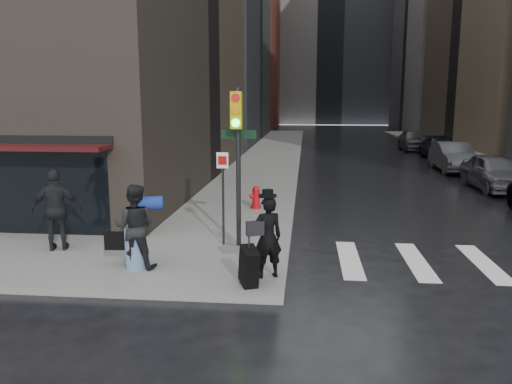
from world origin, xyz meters
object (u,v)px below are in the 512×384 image
at_px(man_greycoat, 57,210).
at_px(parked_car_1, 495,172).
at_px(traffic_light, 236,146).
at_px(parked_car_3, 440,148).
at_px(man_jeans, 135,226).
at_px(parked_car_4, 413,140).
at_px(fire_hydrant, 256,198).
at_px(parked_car_2, 453,157).
at_px(man_overcoat, 264,242).

xyz_separation_m(man_greycoat, parked_car_1, (14.42, 10.92, -0.39)).
distance_m(traffic_light, parked_car_3, 24.60).
bearing_deg(traffic_light, man_jeans, -133.99).
distance_m(traffic_light, parked_car_4, 29.86).
distance_m(fire_hydrant, parked_car_2, 15.13).
distance_m(traffic_light, parked_car_2, 19.00).
bearing_deg(parked_car_3, parked_car_2, -96.88).
distance_m(man_jeans, parked_car_1, 17.03).
xyz_separation_m(traffic_light, parked_car_1, (9.99, 10.16, -1.96)).
height_order(man_overcoat, parked_car_3, man_overcoat).
xyz_separation_m(man_jeans, fire_hydrant, (2.06, 6.55, -0.60)).
xyz_separation_m(parked_car_2, parked_car_4, (0.29, 11.89, 0.02)).
bearing_deg(fire_hydrant, man_jeans, -107.46).
height_order(man_jeans, traffic_light, traffic_light).
distance_m(traffic_light, fire_hydrant, 5.15).
xyz_separation_m(man_greycoat, parked_car_4, (14.61, 28.76, -0.36)).
xyz_separation_m(parked_car_3, parked_car_4, (-0.53, 5.95, 0.09)).
bearing_deg(traffic_light, parked_car_1, 48.05).
height_order(man_jeans, fire_hydrant, man_jeans).
relative_size(parked_car_1, parked_car_3, 0.93).
bearing_deg(fire_hydrant, parked_car_4, 66.54).
xyz_separation_m(traffic_light, parked_car_4, (10.18, 28.00, -1.93)).
bearing_deg(parked_car_2, man_jeans, -122.44).
xyz_separation_m(man_overcoat, parked_car_4, (9.28, 30.34, -0.14)).
distance_m(fire_hydrant, parked_car_4, 25.48).
bearing_deg(man_overcoat, fire_hydrant, -105.68).
relative_size(fire_hydrant, parked_car_1, 0.17).
relative_size(man_greycoat, parked_car_1, 0.44).
height_order(parked_car_1, parked_car_3, parked_car_1).
height_order(man_greycoat, parked_car_3, man_greycoat).
xyz_separation_m(man_greycoat, parked_car_2, (14.32, 16.87, -0.38)).
bearing_deg(parked_car_2, fire_hydrant, -129.62).
distance_m(parked_car_1, parked_car_4, 17.84).
xyz_separation_m(man_overcoat, man_jeans, (-2.92, 0.43, 0.15)).
height_order(parked_car_1, parked_car_2, parked_car_2).
bearing_deg(man_overcoat, man_jeans, -31.03).
xyz_separation_m(parked_car_1, parked_car_4, (0.19, 17.84, 0.03)).
bearing_deg(parked_car_2, parked_car_4, 89.62).
bearing_deg(parked_car_3, man_overcoat, -110.94).
bearing_deg(parked_car_1, man_greycoat, -143.40).
distance_m(man_overcoat, parked_car_4, 31.73).
relative_size(traffic_light, parked_car_4, 0.84).
height_order(man_jeans, parked_car_4, man_jeans).
relative_size(traffic_light, fire_hydrant, 5.09).
height_order(parked_car_2, parked_car_4, parked_car_4).
xyz_separation_m(traffic_light, parked_car_3, (10.71, 22.05, -2.03)).
relative_size(man_jeans, parked_car_2, 0.39).
height_order(traffic_light, parked_car_3, traffic_light).
bearing_deg(parked_car_3, parked_car_4, 96.06).
bearing_deg(fire_hydrant, man_greycoat, -129.65).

